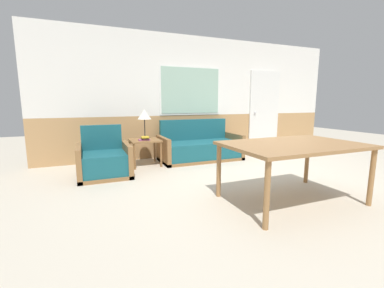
{
  "coord_description": "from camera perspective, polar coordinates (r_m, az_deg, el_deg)",
  "views": [
    {
      "loc": [
        -2.54,
        -2.92,
        1.25
      ],
      "look_at": [
        -0.89,
        1.06,
        0.54
      ],
      "focal_mm": 24.0,
      "sensor_mm": 36.0,
      "label": 1
    }
  ],
  "objects": [
    {
      "name": "ground_plane",
      "position": [
        4.07,
        17.77,
        -8.94
      ],
      "size": [
        16.0,
        16.0,
        0.0
      ],
      "primitive_type": "plane",
      "color": "beige"
    },
    {
      "name": "wall_back",
      "position": [
        6.1,
        1.99,
        10.4
      ],
      "size": [
        7.2,
        0.09,
        2.7
      ],
      "color": "tan",
      "rests_on": "ground_plane"
    },
    {
      "name": "couch",
      "position": [
        5.57,
        1.75,
        -0.93
      ],
      "size": [
        1.74,
        0.84,
        0.85
      ],
      "color": "olive",
      "rests_on": "ground_plane"
    },
    {
      "name": "armchair",
      "position": [
        4.59,
        -18.94,
        -3.68
      ],
      "size": [
        0.84,
        0.83,
        0.84
      ],
      "rotation": [
        0.0,
        0.0,
        0.12
      ],
      "color": "olive",
      "rests_on": "ground_plane"
    },
    {
      "name": "side_table",
      "position": [
        5.11,
        -10.43,
        0.1
      ],
      "size": [
        0.57,
        0.57,
        0.51
      ],
      "color": "olive",
      "rests_on": "ground_plane"
    },
    {
      "name": "table_lamp",
      "position": [
        5.16,
        -10.55,
        6.3
      ],
      "size": [
        0.27,
        0.27,
        0.59
      ],
      "color": "#262628",
      "rests_on": "side_table"
    },
    {
      "name": "book_stack",
      "position": [
        4.99,
        -10.45,
        1.22
      ],
      "size": [
        0.22,
        0.17,
        0.08
      ],
      "color": "#994C84",
      "rests_on": "side_table"
    },
    {
      "name": "dining_table",
      "position": [
        3.4,
        21.57,
        -0.94
      ],
      "size": [
        1.66,
        1.1,
        0.74
      ],
      "color": "#9E7042",
      "rests_on": "ground_plane"
    },
    {
      "name": "entry_door",
      "position": [
        6.99,
        15.72,
        7.09
      ],
      "size": [
        0.89,
        0.09,
        2.02
      ],
      "color": "white",
      "rests_on": "ground_plane"
    }
  ]
}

